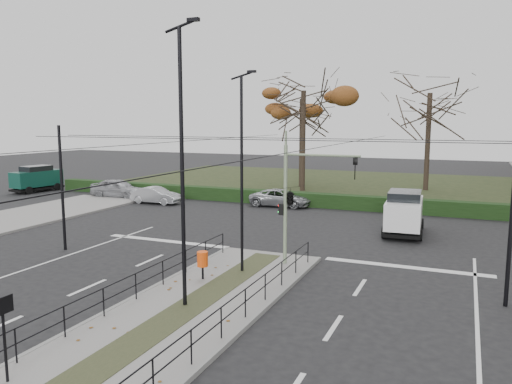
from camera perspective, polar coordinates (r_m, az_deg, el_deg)
ground at (r=19.06m, az=-3.69°, el=-10.84°), size 140.00×140.00×0.00m
median_island at (r=16.98m, az=-7.57°, el=-13.07°), size 4.40×15.00×0.14m
park at (r=50.51m, az=6.52°, el=1.06°), size 38.00×26.00×0.10m
hedge at (r=37.89m, az=0.77°, el=-0.53°), size 38.00×1.00×1.00m
median_railing at (r=16.59m, az=-7.81°, el=-10.26°), size 4.14×13.24×0.92m
catenary at (r=19.69m, az=-1.68°, el=0.04°), size 20.00×34.00×6.00m
traffic_light at (r=20.93m, az=4.14°, el=-0.42°), size 3.46×1.95×5.06m
litter_bin at (r=19.45m, az=-6.13°, el=-7.67°), size 0.42×0.42×1.08m
info_panel at (r=13.15m, az=-26.98°, el=-12.45°), size 0.12×0.54×2.06m
streetlamp_median_near at (r=16.06m, az=-8.39°, el=3.03°), size 0.76×0.16×9.14m
streetlamp_median_far at (r=19.72m, az=-1.60°, el=2.30°), size 0.67×0.14×7.96m
parked_car_first at (r=42.05m, az=-15.50°, el=0.41°), size 4.62×1.97×1.56m
parked_car_second at (r=38.45m, az=-11.37°, el=-0.37°), size 3.84×1.42×1.26m
parked_car_fourth at (r=36.54m, az=2.82°, el=-0.67°), size 4.59×2.28×1.25m
white_van at (r=28.65m, az=16.58°, el=-2.17°), size 2.25×4.54×2.38m
green_van at (r=48.12m, az=-23.77°, el=1.46°), size 2.23×4.61×2.30m
rust_tree at (r=46.76m, az=5.30°, el=10.53°), size 8.31×8.31×10.67m
bare_tree_center at (r=46.73m, az=19.24°, el=9.88°), size 7.50×7.50×11.33m
bare_tree_near at (r=44.01m, az=5.45°, el=10.63°), size 6.50×6.50×11.57m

